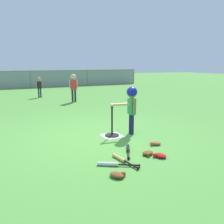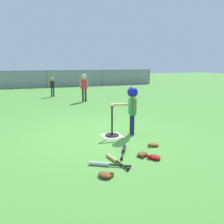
{
  "view_description": "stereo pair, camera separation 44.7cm",
  "coord_description": "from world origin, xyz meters",
  "px_view_note": "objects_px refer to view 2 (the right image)",
  "views": [
    {
      "loc": [
        -1.8,
        -4.68,
        1.6
      ],
      "look_at": [
        0.36,
        -0.14,
        0.55
      ],
      "focal_mm": 37.23,
      "sensor_mm": 36.0,
      "label": 1
    },
    {
      "loc": [
        -1.39,
        -4.85,
        1.6
      ],
      "look_at": [
        0.36,
        -0.14,
        0.55
      ],
      "focal_mm": 37.23,
      "sensor_mm": 36.0,
      "label": 2
    }
  ],
  "objects_px": {
    "glove_near_bats": "(105,175)",
    "glove_outfield_drop": "(142,154)",
    "fielder_near_right": "(52,84)",
    "batting_tee": "(112,131)",
    "batter_child": "(132,101)",
    "glove_by_plate": "(153,144)",
    "baseball_on_tee": "(112,105)",
    "glove_tossed_aside": "(154,157)",
    "fielder_deep_right": "(84,84)",
    "spare_bat_wood": "(114,159)",
    "spare_bat_black": "(124,150)",
    "spare_bat_silver": "(104,164)"
  },
  "relations": [
    {
      "from": "glove_near_bats",
      "to": "glove_outfield_drop",
      "type": "relative_size",
      "value": 1.06
    },
    {
      "from": "fielder_near_right",
      "to": "batting_tee",
      "type": "bearing_deg",
      "value": -85.68
    },
    {
      "from": "batting_tee",
      "to": "batter_child",
      "type": "relative_size",
      "value": 0.61
    },
    {
      "from": "glove_by_plate",
      "to": "glove_outfield_drop",
      "type": "distance_m",
      "value": 0.57
    },
    {
      "from": "baseball_on_tee",
      "to": "glove_tossed_aside",
      "type": "bearing_deg",
      "value": -81.27
    },
    {
      "from": "baseball_on_tee",
      "to": "batter_child",
      "type": "relative_size",
      "value": 0.07
    },
    {
      "from": "batting_tee",
      "to": "glove_near_bats",
      "type": "xyz_separation_m",
      "value": [
        -0.77,
        -1.79,
        -0.07
      ]
    },
    {
      "from": "glove_outfield_drop",
      "to": "glove_near_bats",
      "type": "bearing_deg",
      "value": -149.78
    },
    {
      "from": "fielder_deep_right",
      "to": "spare_bat_wood",
      "type": "bearing_deg",
      "value": -99.31
    },
    {
      "from": "spare_bat_black",
      "to": "glove_by_plate",
      "type": "distance_m",
      "value": 0.66
    },
    {
      "from": "baseball_on_tee",
      "to": "spare_bat_black",
      "type": "bearing_deg",
      "value": -97.79
    },
    {
      "from": "baseball_on_tee",
      "to": "fielder_deep_right",
      "type": "bearing_deg",
      "value": 83.38
    },
    {
      "from": "spare_bat_black",
      "to": "glove_near_bats",
      "type": "xyz_separation_m",
      "value": [
        -0.64,
        -0.81,
        0.01
      ]
    },
    {
      "from": "baseball_on_tee",
      "to": "fielder_near_right",
      "type": "xyz_separation_m",
      "value": [
        -0.53,
        6.96,
        -0.09
      ]
    },
    {
      "from": "fielder_deep_right",
      "to": "glove_outfield_drop",
      "type": "relative_size",
      "value": 4.63
    },
    {
      "from": "batting_tee",
      "to": "fielder_near_right",
      "type": "bearing_deg",
      "value": 94.32
    },
    {
      "from": "glove_tossed_aside",
      "to": "fielder_near_right",
      "type": "bearing_deg",
      "value": 95.09
    },
    {
      "from": "fielder_deep_right",
      "to": "glove_tossed_aside",
      "type": "bearing_deg",
      "value": -93.1
    },
    {
      "from": "fielder_near_right",
      "to": "spare_bat_wood",
      "type": "distance_m",
      "value": 8.3
    },
    {
      "from": "batting_tee",
      "to": "glove_by_plate",
      "type": "height_order",
      "value": "batting_tee"
    },
    {
      "from": "fielder_near_right",
      "to": "glove_outfield_drop",
      "type": "xyz_separation_m",
      "value": [
        0.62,
        -8.25,
        -0.59
      ]
    },
    {
      "from": "glove_tossed_aside",
      "to": "glove_outfield_drop",
      "type": "bearing_deg",
      "value": 125.64
    },
    {
      "from": "spare_bat_silver",
      "to": "spare_bat_wood",
      "type": "height_order",
      "value": "same"
    },
    {
      "from": "batter_child",
      "to": "fielder_near_right",
      "type": "height_order",
      "value": "batter_child"
    },
    {
      "from": "glove_outfield_drop",
      "to": "spare_bat_wood",
      "type": "bearing_deg",
      "value": -177.42
    },
    {
      "from": "batting_tee",
      "to": "glove_near_bats",
      "type": "bearing_deg",
      "value": -113.29
    },
    {
      "from": "spare_bat_black",
      "to": "glove_by_plate",
      "type": "height_order",
      "value": "glove_by_plate"
    },
    {
      "from": "fielder_deep_right",
      "to": "spare_bat_silver",
      "type": "height_order",
      "value": "fielder_deep_right"
    },
    {
      "from": "fielder_deep_right",
      "to": "spare_bat_silver",
      "type": "relative_size",
      "value": 1.93
    },
    {
      "from": "glove_near_bats",
      "to": "fielder_deep_right",
      "type": "bearing_deg",
      "value": 78.71
    },
    {
      "from": "glove_by_plate",
      "to": "glove_outfield_drop",
      "type": "height_order",
      "value": "same"
    },
    {
      "from": "baseball_on_tee",
      "to": "glove_tossed_aside",
      "type": "distance_m",
      "value": 1.64
    },
    {
      "from": "spare_bat_silver",
      "to": "glove_outfield_drop",
      "type": "xyz_separation_m",
      "value": [
        0.77,
        0.14,
        0.01
      ]
    },
    {
      "from": "baseball_on_tee",
      "to": "spare_bat_silver",
      "type": "distance_m",
      "value": 1.72
    },
    {
      "from": "fielder_near_right",
      "to": "spare_bat_wood",
      "type": "height_order",
      "value": "fielder_near_right"
    },
    {
      "from": "batter_child",
      "to": "glove_near_bats",
      "type": "bearing_deg",
      "value": -125.28
    },
    {
      "from": "fielder_near_right",
      "to": "fielder_deep_right",
      "type": "distance_m",
      "value": 2.3
    },
    {
      "from": "batting_tee",
      "to": "glove_near_bats",
      "type": "height_order",
      "value": "batting_tee"
    },
    {
      "from": "fielder_near_right",
      "to": "spare_bat_black",
      "type": "height_order",
      "value": "fielder_near_right"
    },
    {
      "from": "spare_bat_silver",
      "to": "glove_by_plate",
      "type": "distance_m",
      "value": 1.31
    },
    {
      "from": "fielder_near_right",
      "to": "glove_by_plate",
      "type": "distance_m",
      "value": 7.97
    },
    {
      "from": "batting_tee",
      "to": "glove_outfield_drop",
      "type": "relative_size",
      "value": 2.64
    },
    {
      "from": "batter_child",
      "to": "glove_outfield_drop",
      "type": "xyz_separation_m",
      "value": [
        -0.37,
        -1.24,
        -0.74
      ]
    },
    {
      "from": "glove_tossed_aside",
      "to": "glove_outfield_drop",
      "type": "relative_size",
      "value": 1.02
    },
    {
      "from": "fielder_near_right",
      "to": "spare_bat_silver",
      "type": "relative_size",
      "value": 1.58
    },
    {
      "from": "batting_tee",
      "to": "fielder_deep_right",
      "type": "xyz_separation_m",
      "value": [
        0.57,
        4.95,
        0.65
      ]
    },
    {
      "from": "spare_bat_wood",
      "to": "glove_outfield_drop",
      "type": "relative_size",
      "value": 2.6
    },
    {
      "from": "baseball_on_tee",
      "to": "glove_outfield_drop",
      "type": "bearing_deg",
      "value": -85.83
    },
    {
      "from": "batter_child",
      "to": "spare_bat_wood",
      "type": "bearing_deg",
      "value": -125.88
    },
    {
      "from": "batter_child",
      "to": "glove_by_plate",
      "type": "bearing_deg",
      "value": -85.59
    }
  ]
}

